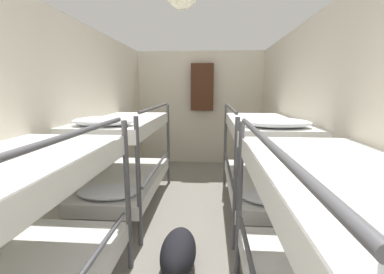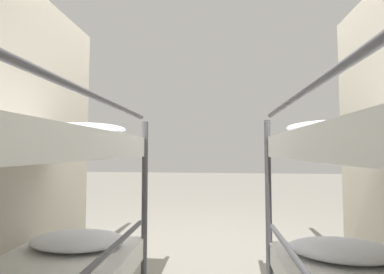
{
  "view_description": "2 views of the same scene",
  "coord_description": "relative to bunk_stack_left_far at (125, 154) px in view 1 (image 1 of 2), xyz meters",
  "views": [
    {
      "loc": [
        0.21,
        0.36,
        1.5
      ],
      "look_at": [
        -0.04,
        3.84,
        0.85
      ],
      "focal_mm": 24.0,
      "sensor_mm": 36.0,
      "label": 1
    },
    {
      "loc": [
        -0.09,
        2.46,
        1.05
      ],
      "look_at": [
        0.08,
        0.69,
        1.14
      ],
      "focal_mm": 24.0,
      "sensor_mm": 36.0,
      "label": 2
    }
  ],
  "objects": [
    {
      "name": "wall_left",
      "position": [
        -0.43,
        -0.61,
        0.4
      ],
      "size": [
        0.06,
        5.68,
        2.25
      ],
      "color": "beige",
      "rests_on": "ground_plane"
    },
    {
      "name": "wall_right",
      "position": [
        2.11,
        -0.61,
        0.4
      ],
      "size": [
        0.06,
        5.68,
        2.25
      ],
      "color": "beige",
      "rests_on": "ground_plane"
    },
    {
      "name": "wall_back",
      "position": [
        0.84,
        2.2,
        0.4
      ],
      "size": [
        2.6,
        0.06,
        2.25
      ],
      "color": "beige",
      "rests_on": "ground_plane"
    },
    {
      "name": "bunk_stack_left_far",
      "position": [
        0.0,
        0.0,
        0.0
      ],
      "size": [
        0.81,
        1.75,
        1.3
      ],
      "color": "#4C4C51",
      "rests_on": "ground_plane"
    },
    {
      "name": "bunk_stack_right_far",
      "position": [
        1.68,
        0.0,
        0.0
      ],
      "size": [
        0.81,
        1.75,
        1.3
      ],
      "color": "#4C4C51",
      "rests_on": "ground_plane"
    },
    {
      "name": "duffel_bag",
      "position": [
        0.8,
        -1.09,
        -0.57
      ],
      "size": [
        0.3,
        0.61,
        0.3
      ],
      "color": "black",
      "rests_on": "ground_plane"
    },
    {
      "name": "hanging_coat",
      "position": [
        0.88,
        2.05,
        0.83
      ],
      "size": [
        0.44,
        0.12,
        0.9
      ],
      "color": "#472819"
    }
  ]
}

